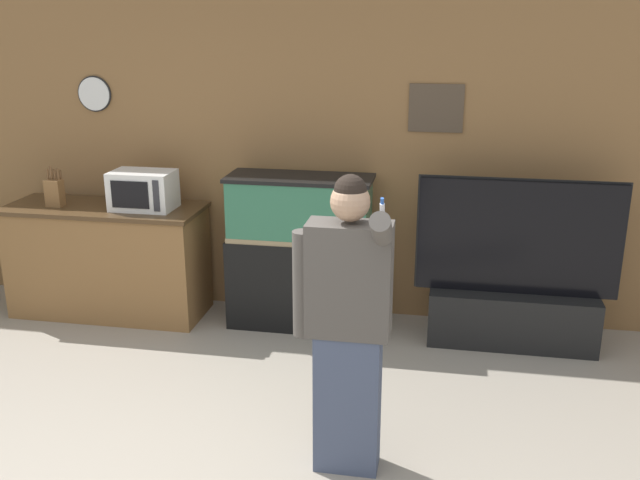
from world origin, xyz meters
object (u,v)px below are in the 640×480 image
object	(u,v)px
knife_block	(55,192)
counter_island	(108,260)
person_standing	(347,323)
microwave	(143,190)
aquarium_on_stand	(300,252)
tv_on_stand	(513,298)

from	to	relation	value
knife_block	counter_island	bearing A→B (deg)	8.80
knife_block	person_standing	xyz separation A→B (m)	(2.70, -1.76, -0.18)
microwave	aquarium_on_stand	xyz separation A→B (m)	(1.29, 0.07, -0.47)
knife_block	aquarium_on_stand	xyz separation A→B (m)	(2.05, 0.12, -0.44)
microwave	knife_block	world-z (taller)	knife_block
counter_island	microwave	bearing A→B (deg)	-1.82
tv_on_stand	person_standing	xyz separation A→B (m)	(-1.03, -1.81, 0.50)
tv_on_stand	person_standing	distance (m)	2.14
knife_block	tv_on_stand	distance (m)	3.80
microwave	knife_block	distance (m)	0.76
counter_island	aquarium_on_stand	distance (m)	1.66
counter_island	knife_block	bearing A→B (deg)	-171.20
microwave	tv_on_stand	size ratio (longest dim) A/B	0.33
knife_block	person_standing	distance (m)	3.23
microwave	counter_island	bearing A→B (deg)	178.18
knife_block	aquarium_on_stand	distance (m)	2.10
person_standing	aquarium_on_stand	bearing A→B (deg)	109.21
aquarium_on_stand	tv_on_stand	size ratio (longest dim) A/B	0.82
microwave	person_standing	world-z (taller)	person_standing
counter_island	aquarium_on_stand	world-z (taller)	aquarium_on_stand
counter_island	knife_block	world-z (taller)	knife_block
knife_block	aquarium_on_stand	bearing A→B (deg)	3.29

